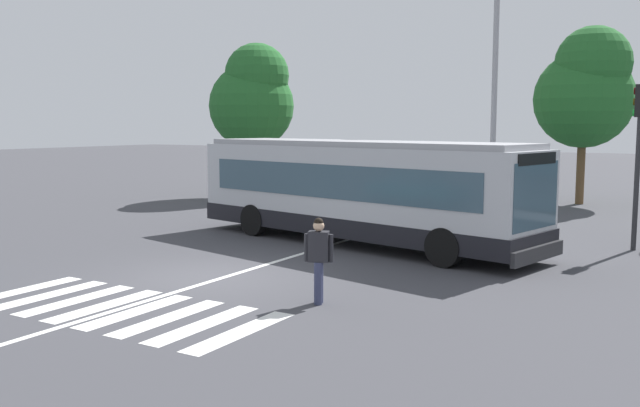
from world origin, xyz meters
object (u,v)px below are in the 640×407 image
object	(u,v)px
traffic_light_far_corner	(639,140)
twin_arm_street_lamp	(495,70)
parked_car_champagne	(365,186)
background_tree_left	(253,97)
pedestrian_crossing_street	(319,256)
background_tree_right	(586,89)
parked_car_red	(425,188)
city_transit_bus	(358,191)
parked_car_teal	(486,191)

from	to	relation	value
traffic_light_far_corner	twin_arm_street_lamp	distance (m)	6.38
parked_car_champagne	background_tree_left	bearing A→B (deg)	-170.88
pedestrian_crossing_street	twin_arm_street_lamp	size ratio (longest dim) A/B	0.20
twin_arm_street_lamp	background_tree_right	xyz separation A→B (m)	(1.74, 7.91, -0.35)
parked_car_champagne	parked_car_red	distance (m)	2.90
background_tree_left	twin_arm_street_lamp	bearing A→B (deg)	-12.70
pedestrian_crossing_street	traffic_light_far_corner	xyz separation A→B (m)	(4.69, 9.54, 2.15)
city_transit_bus	traffic_light_far_corner	xyz separation A→B (m)	(7.23, 2.97, 1.53)
pedestrian_crossing_street	city_transit_bus	bearing A→B (deg)	111.14
traffic_light_far_corner	twin_arm_street_lamp	bearing A→B (deg)	147.93
traffic_light_far_corner	parked_car_champagne	bearing A→B (deg)	150.20
pedestrian_crossing_street	twin_arm_street_lamp	distance (m)	13.46
pedestrian_crossing_street	background_tree_right	distance (m)	21.05
background_tree_left	city_transit_bus	bearing A→B (deg)	-40.78
pedestrian_crossing_street	traffic_light_far_corner	world-z (taller)	traffic_light_far_corner
pedestrian_crossing_street	parked_car_red	world-z (taller)	pedestrian_crossing_street
parked_car_red	parked_car_teal	size ratio (longest dim) A/B	0.99
traffic_light_far_corner	background_tree_left	distance (m)	18.69
background_tree_right	parked_car_champagne	bearing A→B (deg)	-154.44
parked_car_teal	background_tree_left	world-z (taller)	background_tree_left
traffic_light_far_corner	background_tree_right	world-z (taller)	background_tree_right
parked_car_teal	twin_arm_street_lamp	bearing A→B (deg)	-70.27
parked_car_teal	background_tree_right	distance (m)	6.66
parked_car_teal	twin_arm_street_lamp	world-z (taller)	twin_arm_street_lamp
twin_arm_street_lamp	background_tree_right	world-z (taller)	twin_arm_street_lamp
parked_car_champagne	traffic_light_far_corner	world-z (taller)	traffic_light_far_corner
background_tree_left	parked_car_red	bearing A→B (deg)	7.11
pedestrian_crossing_street	background_tree_left	size ratio (longest dim) A/B	0.23
pedestrian_crossing_street	traffic_light_far_corner	size ratio (longest dim) A/B	0.37
city_transit_bus	twin_arm_street_lamp	distance (m)	7.56
pedestrian_crossing_street	parked_car_champagne	world-z (taller)	pedestrian_crossing_street
parked_car_champagne	city_transit_bus	bearing A→B (deg)	-64.06
parked_car_red	twin_arm_street_lamp	distance (m)	7.34
parked_car_champagne	traffic_light_far_corner	size ratio (longest dim) A/B	0.98
parked_car_teal	twin_arm_street_lamp	size ratio (longest dim) A/B	0.52
parked_car_champagne	background_tree_right	world-z (taller)	background_tree_right
parked_car_champagne	twin_arm_street_lamp	world-z (taller)	twin_arm_street_lamp
pedestrian_crossing_street	parked_car_teal	xyz separation A→B (m)	(-1.76, 16.64, -0.20)
parked_car_teal	background_tree_left	size ratio (longest dim) A/B	0.62
city_transit_bus	parked_car_champagne	distance (m)	10.99
traffic_light_far_corner	parked_car_red	bearing A→B (deg)	142.34
pedestrian_crossing_street	parked_car_champagne	xyz separation A→B (m)	(-7.33, 16.42, -0.20)
parked_car_champagne	parked_car_red	size ratio (longest dim) A/B	1.00
parked_car_teal	traffic_light_far_corner	xyz separation A→B (m)	(6.45, -7.11, 2.35)
parked_car_red	traffic_light_far_corner	distance (m)	11.77
city_transit_bus	twin_arm_street_lamp	world-z (taller)	twin_arm_street_lamp
parked_car_teal	pedestrian_crossing_street	bearing A→B (deg)	-83.96
parked_car_champagne	parked_car_teal	size ratio (longest dim) A/B	0.99
parked_car_teal	background_tree_right	bearing A→B (deg)	51.41
parked_car_champagne	background_tree_left	size ratio (longest dim) A/B	0.61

